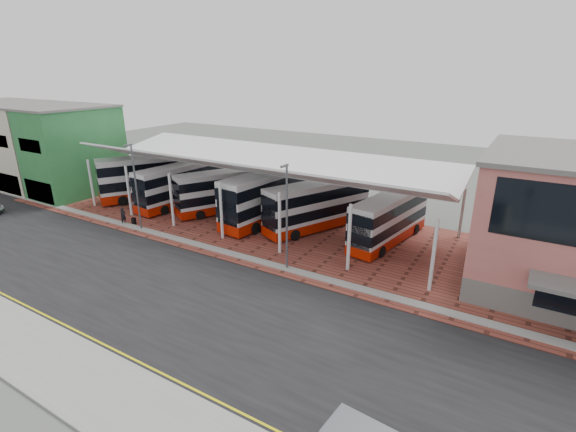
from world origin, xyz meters
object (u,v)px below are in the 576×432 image
bus_0 (154,177)px  bus_5 (389,219)px  pedestrian (123,216)px  bus_1 (181,185)px  bus_2 (226,191)px  bus_3 (270,196)px  bus_4 (317,206)px

bus_0 → bus_5: bus_0 is taller
bus_5 → pedestrian: size_ratio=6.25×
bus_1 → bus_2: (5.61, 0.73, -0.08)m
bus_2 → bus_5: (17.27, 0.69, -0.06)m
bus_1 → bus_3: bus_3 is taller
bus_0 → pedestrian: size_ratio=7.01×
pedestrian → bus_0: bearing=28.7°
bus_0 → bus_1: bearing=28.2°
bus_2 → pedestrian: bus_2 is taller
bus_0 → bus_4: 20.65m
bus_5 → bus_3: bearing=-168.0°
bus_2 → bus_5: bus_2 is taller
bus_1 → bus_4: bus_1 is taller
bus_0 → bus_3: 15.56m
bus_4 → pedestrian: size_ratio=6.51×
bus_1 → bus_2: bearing=12.8°
bus_2 → bus_3: bearing=29.9°
bus_1 → pedestrian: 7.64m
bus_4 → bus_0: bearing=-153.2°
bus_1 → bus_3: size_ratio=0.91×
pedestrian → bus_5: bearing=-68.1°
bus_5 → bus_2: bearing=-168.5°
bus_0 → bus_4: (20.63, 0.85, -0.25)m
bus_0 → bus_1: (4.50, -0.24, -0.22)m
bus_5 → pedestrian: (-23.32, -8.92, -1.25)m
pedestrian → bus_4: bearing=-61.6°
bus_0 → pedestrian: 8.89m
bus_3 → pedestrian: 14.28m
bus_0 → bus_2: bus_0 is taller
bus_3 → pedestrian: size_ratio=7.32×
bus_2 → bus_1: bearing=-144.0°
bus_3 → bus_5: size_ratio=1.17×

